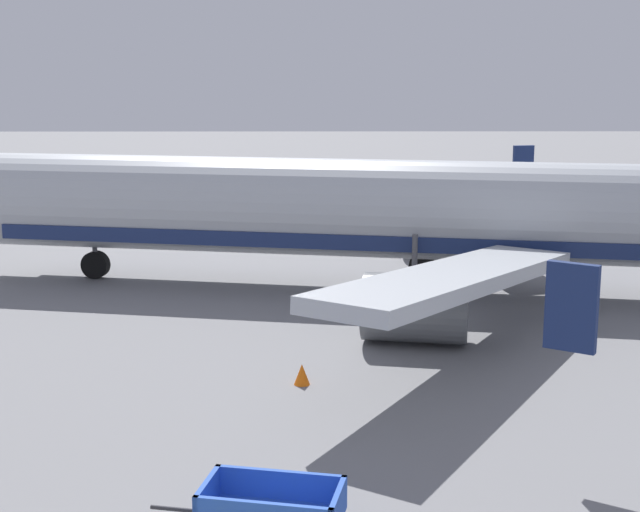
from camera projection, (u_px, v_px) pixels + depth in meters
airplane at (381, 211)px, 34.89m from camera, size 37.52×30.30×11.34m
baggage_cart_second_in_row at (271, 510)px, 16.62m from camera, size 3.63×1.87×1.07m
traffic_cone_mid_apron at (302, 374)px, 24.91m from camera, size 0.44×0.44×0.57m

